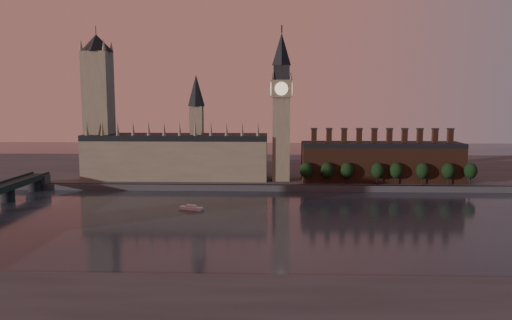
# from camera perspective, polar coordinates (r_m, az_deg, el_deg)

# --- Properties ---
(ground) EXTENTS (900.00, 900.00, 0.00)m
(ground) POSITION_cam_1_polar(r_m,az_deg,el_deg) (246.19, 0.91, -7.42)
(ground) COLOR black
(ground) RESTS_ON ground
(north_bank) EXTENTS (900.00, 182.00, 4.00)m
(north_bank) POSITION_cam_1_polar(r_m,az_deg,el_deg) (420.61, 1.34, -1.06)
(north_bank) COLOR #4B4B50
(north_bank) RESTS_ON ground
(palace_of_westminster) EXTENTS (130.00, 30.30, 74.00)m
(palace_of_westminster) POSITION_cam_1_polar(r_m,az_deg,el_deg) (362.01, -9.01, 0.66)
(palace_of_westminster) COLOR gray
(palace_of_westminster) RESTS_ON north_bank
(victoria_tower) EXTENTS (24.00, 24.00, 108.00)m
(victoria_tower) POSITION_cam_1_polar(r_m,az_deg,el_deg) (374.45, -17.55, 6.37)
(victoria_tower) COLOR gray
(victoria_tower) RESTS_ON north_bank
(big_ben) EXTENTS (15.00, 15.00, 107.00)m
(big_ben) POSITION_cam_1_polar(r_m,az_deg,el_deg) (348.36, 2.90, 6.29)
(big_ben) COLOR gray
(big_ben) RESTS_ON north_bank
(chimney_block) EXTENTS (110.00, 25.00, 37.00)m
(chimney_block) POSITION_cam_1_polar(r_m,az_deg,el_deg) (359.16, 14.10, -0.13)
(chimney_block) COLOR #4D2B1D
(chimney_block) RESTS_ON north_bank
(embankment_tree_0) EXTENTS (8.60, 8.60, 14.88)m
(embankment_tree_0) POSITION_cam_1_polar(r_m,az_deg,el_deg) (337.06, 5.75, -1.17)
(embankment_tree_0) COLOR black
(embankment_tree_0) RESTS_ON north_bank
(embankment_tree_1) EXTENTS (8.60, 8.60, 14.88)m
(embankment_tree_1) POSITION_cam_1_polar(r_m,az_deg,el_deg) (338.85, 8.12, -1.16)
(embankment_tree_1) COLOR black
(embankment_tree_1) RESTS_ON north_bank
(embankment_tree_2) EXTENTS (8.60, 8.60, 14.88)m
(embankment_tree_2) POSITION_cam_1_polar(r_m,az_deg,el_deg) (340.07, 10.36, -1.17)
(embankment_tree_2) COLOR black
(embankment_tree_2) RESTS_ON north_bank
(embankment_tree_3) EXTENTS (8.60, 8.60, 14.88)m
(embankment_tree_3) POSITION_cam_1_polar(r_m,az_deg,el_deg) (343.19, 13.71, -1.18)
(embankment_tree_3) COLOR black
(embankment_tree_3) RESTS_ON north_bank
(embankment_tree_4) EXTENTS (8.60, 8.60, 14.88)m
(embankment_tree_4) POSITION_cam_1_polar(r_m,az_deg,el_deg) (347.00, 15.71, -1.16)
(embankment_tree_4) COLOR black
(embankment_tree_4) RESTS_ON north_bank
(embankment_tree_5) EXTENTS (8.60, 8.60, 14.88)m
(embankment_tree_5) POSITION_cam_1_polar(r_m,az_deg,el_deg) (351.14, 18.48, -1.17)
(embankment_tree_5) COLOR black
(embankment_tree_5) RESTS_ON north_bank
(embankment_tree_6) EXTENTS (8.60, 8.60, 14.88)m
(embankment_tree_6) POSITION_cam_1_polar(r_m,az_deg,el_deg) (356.17, 21.10, -1.16)
(embankment_tree_6) COLOR black
(embankment_tree_6) RESTS_ON north_bank
(embankment_tree_7) EXTENTS (8.60, 8.60, 14.88)m
(embankment_tree_7) POSITION_cam_1_polar(r_m,az_deg,el_deg) (361.94, 23.31, -1.14)
(embankment_tree_7) COLOR black
(embankment_tree_7) RESTS_ON north_bank
(river_boat) EXTENTS (14.01, 8.03, 2.70)m
(river_boat) POSITION_cam_1_polar(r_m,az_deg,el_deg) (280.90, -7.40, -5.44)
(river_boat) COLOR #BEBEBE
(river_boat) RESTS_ON ground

